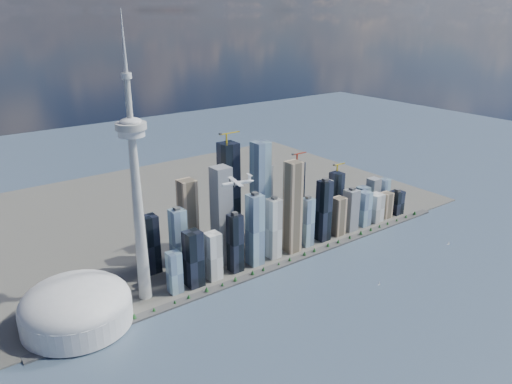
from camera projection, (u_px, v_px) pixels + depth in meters
ground at (362, 317)px, 948.81m from camera, size 4000.00×4000.00×0.00m
seawall at (279, 266)px, 1136.26m from camera, size 1100.00×22.00×4.00m
land at (183, 207)px, 1475.08m from camera, size 1400.00×900.00×3.00m
shoreline_trees at (279, 263)px, 1133.94m from camera, size 960.53×7.20×8.80m
skyscraper_cluster at (276, 212)px, 1204.85m from camera, size 736.00×142.00×288.90m
needle_tower at (136, 189)px, 932.58m from camera, size 56.00×56.00×550.50m
dome_stadium at (76, 306)px, 913.64m from camera, size 200.00×200.00×86.00m
airplane at (237, 183)px, 910.96m from camera, size 66.15×58.88×16.24m
sailboat_west at (379, 284)px, 1060.01m from camera, size 6.16×1.67×8.59m
sailboat_east at (449, 243)px, 1242.45m from camera, size 7.26×3.65×10.11m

